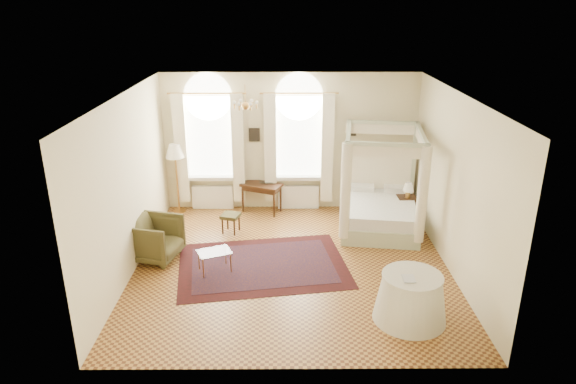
# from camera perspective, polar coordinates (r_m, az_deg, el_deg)

# --- Properties ---
(ground) EXTENTS (6.00, 6.00, 0.00)m
(ground) POSITION_cam_1_polar(r_m,az_deg,el_deg) (10.08, 0.41, -8.10)
(ground) COLOR #B07A33
(ground) RESTS_ON ground
(room_walls) EXTENTS (6.00, 6.00, 6.00)m
(room_walls) POSITION_cam_1_polar(r_m,az_deg,el_deg) (9.30, 0.44, 2.66)
(room_walls) COLOR beige
(room_walls) RESTS_ON ground
(window_left) EXTENTS (1.62, 0.27, 3.29)m
(window_left) POSITION_cam_1_polar(r_m,az_deg,el_deg) (12.32, -8.65, 4.56)
(window_left) COLOR white
(window_left) RESTS_ON room_walls
(window_right) EXTENTS (1.62, 0.27, 3.29)m
(window_right) POSITION_cam_1_polar(r_m,az_deg,el_deg) (12.19, 1.20, 4.63)
(window_right) COLOR white
(window_right) RESTS_ON room_walls
(chandelier) EXTENTS (0.51, 0.45, 0.50)m
(chandelier) POSITION_cam_1_polar(r_m,az_deg,el_deg) (10.26, -4.74, 9.65)
(chandelier) COLOR #B17F3B
(chandelier) RESTS_ON room_walls
(wall_pictures) EXTENTS (2.54, 0.03, 0.39)m
(wall_pictures) POSITION_cam_1_polar(r_m,az_deg,el_deg) (12.18, 0.66, 6.58)
(wall_pictures) COLOR black
(wall_pictures) RESTS_ON room_walls
(canopy_bed) EXTENTS (1.96, 2.29, 2.25)m
(canopy_bed) POSITION_cam_1_polar(r_m,az_deg,el_deg) (11.58, 10.17, -1.70)
(canopy_bed) COLOR #B2BA97
(canopy_bed) RESTS_ON ground
(nightstand) EXTENTS (0.45, 0.41, 0.62)m
(nightstand) POSITION_cam_1_polar(r_m,az_deg,el_deg) (12.11, 12.98, -1.91)
(nightstand) COLOR #331D0E
(nightstand) RESTS_ON ground
(nightstand_lamp) EXTENTS (0.25, 0.25, 0.36)m
(nightstand_lamp) POSITION_cam_1_polar(r_m,az_deg,el_deg) (11.87, 13.22, 0.45)
(nightstand_lamp) COLOR #B17F3B
(nightstand_lamp) RESTS_ON nightstand
(writing_desk) EXTENTS (1.06, 0.83, 0.71)m
(writing_desk) POSITION_cam_1_polar(r_m,az_deg,el_deg) (12.31, -2.96, 0.45)
(writing_desk) COLOR #331D0E
(writing_desk) RESTS_ON ground
(laptop) EXTENTS (0.33, 0.22, 0.03)m
(laptop) POSITION_cam_1_polar(r_m,az_deg,el_deg) (12.36, -2.41, 1.11)
(laptop) COLOR black
(laptop) RESTS_ON writing_desk
(stool) EXTENTS (0.47, 0.47, 0.43)m
(stool) POSITION_cam_1_polar(r_m,az_deg,el_deg) (11.36, -6.39, -2.80)
(stool) COLOR #463F1E
(stool) RESTS_ON ground
(armchair) EXTENTS (1.13, 1.12, 0.85)m
(armchair) POSITION_cam_1_polar(r_m,az_deg,el_deg) (10.47, -14.61, -5.06)
(armchair) COLOR #453D1D
(armchair) RESTS_ON ground
(coffee_table) EXTENTS (0.73, 0.63, 0.42)m
(coffee_table) POSITION_cam_1_polar(r_m,az_deg,el_deg) (9.80, -8.19, -6.77)
(coffee_table) COLOR white
(coffee_table) RESTS_ON ground
(floor_lamp) EXTENTS (0.44, 0.44, 1.69)m
(floor_lamp) POSITION_cam_1_polar(r_m,az_deg,el_deg) (12.31, -12.45, 4.08)
(floor_lamp) COLOR #B17F3B
(floor_lamp) RESTS_ON ground
(oriental_rug) EXTENTS (3.52, 2.77, 0.01)m
(oriental_rug) POSITION_cam_1_polar(r_m,az_deg,el_deg) (10.08, -2.83, -8.10)
(oriental_rug) COLOR #380D0E
(oriental_rug) RESTS_ON ground
(side_table) EXTENTS (1.17, 1.17, 0.80)m
(side_table) POSITION_cam_1_polar(r_m,az_deg,el_deg) (8.57, 13.47, -11.34)
(side_table) COLOR beige
(side_table) RESTS_ON ground
(book) EXTENTS (0.19, 0.25, 0.02)m
(book) POSITION_cam_1_polar(r_m,az_deg,el_deg) (8.21, 12.62, -9.37)
(book) COLOR black
(book) RESTS_ON side_table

